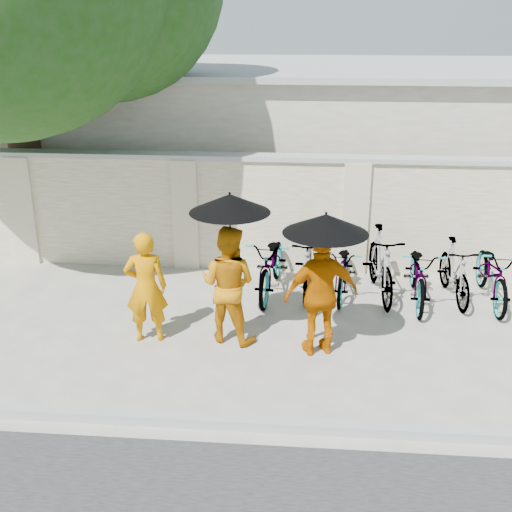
{
  "coord_description": "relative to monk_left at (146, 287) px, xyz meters",
  "views": [
    {
      "loc": [
        1.19,
        -7.73,
        4.39
      ],
      "look_at": [
        0.45,
        0.86,
        1.1
      ],
      "focal_mm": 45.0,
      "sensor_mm": 36.0,
      "label": 1
    }
  ],
  "objects": [
    {
      "name": "bike_2",
      "position": [
        2.83,
        1.81,
        -0.37
      ],
      "size": [
        0.77,
        1.74,
        0.88
      ],
      "primitive_type": "imported",
      "rotation": [
        0.0,
        0.0,
        -0.11
      ],
      "color": "gray",
      "rests_on": "ground"
    },
    {
      "name": "bike_4",
      "position": [
        4.01,
        1.62,
        -0.32
      ],
      "size": [
        0.76,
        1.9,
        0.98
      ],
      "primitive_type": "imported",
      "rotation": [
        0.0,
        0.0,
        -0.06
      ],
      "color": "gray",
      "rests_on": "ground"
    },
    {
      "name": "bike_1",
      "position": [
        2.24,
        1.8,
        -0.29
      ],
      "size": [
        0.58,
        1.74,
        1.03
      ],
      "primitive_type": "imported",
      "rotation": [
        0.0,
        0.0,
        -0.05
      ],
      "color": "gray",
      "rests_on": "ground"
    },
    {
      "name": "parasol_right",
      "position": [
        2.45,
        -0.24,
        1.07
      ],
      "size": [
        1.11,
        1.11,
        1.03
      ],
      "color": "black",
      "rests_on": "ground"
    },
    {
      "name": "bike_3",
      "position": [
        3.42,
        1.8,
        -0.24
      ],
      "size": [
        0.71,
        1.92,
        1.13
      ],
      "primitive_type": "imported",
      "rotation": [
        0.0,
        0.0,
        0.09
      ],
      "color": "gray",
      "rests_on": "ground"
    },
    {
      "name": "monk_right",
      "position": [
        2.43,
        -0.16,
        0.05
      ],
      "size": [
        1.09,
        0.7,
        1.73
      ],
      "primitive_type": "imported",
      "rotation": [
        0.0,
        0.0,
        3.44
      ],
      "color": "#BB5900",
      "rests_on": "ground"
    },
    {
      "name": "bike_0",
      "position": [
        1.65,
        1.77,
        -0.3
      ],
      "size": [
        0.88,
        2.01,
        1.03
      ],
      "primitive_type": "imported",
      "rotation": [
        0.0,
        0.0,
        -0.1
      ],
      "color": "gray",
      "rests_on": "ground"
    },
    {
      "name": "bike_6",
      "position": [
        5.18,
        1.72,
        -0.31
      ],
      "size": [
        0.69,
        1.89,
        0.99
      ],
      "primitive_type": "imported",
      "rotation": [
        0.0,
        0.0,
        -0.02
      ],
      "color": "gray",
      "rests_on": "ground"
    },
    {
      "name": "bike_5",
      "position": [
        4.59,
        1.77,
        -0.32
      ],
      "size": [
        0.59,
        1.65,
        0.97
      ],
      "primitive_type": "imported",
      "rotation": [
        0.0,
        0.0,
        0.09
      ],
      "color": "gray",
      "rests_on": "ground"
    },
    {
      "name": "parasol_center",
      "position": [
        1.19,
        0.03,
        1.23
      ],
      "size": [
        1.09,
        1.09,
        1.2
      ],
      "color": "black",
      "rests_on": "ground"
    },
    {
      "name": "ground",
      "position": [
        1.04,
        -0.28,
        -0.81
      ],
      "size": [
        80.0,
        80.0,
        0.0
      ],
      "primitive_type": "plane",
      "color": "#B6AF9C"
    },
    {
      "name": "monk_center",
      "position": [
        1.14,
        0.11,
        0.04
      ],
      "size": [
        0.98,
        0.86,
        1.7
      ],
      "primitive_type": "imported",
      "rotation": [
        0.0,
        0.0,
        2.84
      ],
      "color": "#C57408",
      "rests_on": "ground"
    },
    {
      "name": "compound_wall",
      "position": [
        2.04,
        2.92,
        0.19
      ],
      "size": [
        20.0,
        0.3,
        2.0
      ],
      "primitive_type": "cube",
      "color": "#F0EBCB",
      "rests_on": "ground"
    },
    {
      "name": "monk_left",
      "position": [
        0.0,
        0.0,
        0.0
      ],
      "size": [
        0.65,
        0.48,
        1.62
      ],
      "primitive_type": "imported",
      "rotation": [
        0.0,
        0.0,
        3.31
      ],
      "color": "#D58100",
      "rests_on": "ground"
    },
    {
      "name": "building_behind",
      "position": [
        3.04,
        6.72,
        0.79
      ],
      "size": [
        14.0,
        6.0,
        3.2
      ],
      "primitive_type": "cube",
      "color": "beige",
      "rests_on": "ground"
    },
    {
      "name": "kerb",
      "position": [
        1.04,
        -1.98,
        -0.75
      ],
      "size": [
        40.0,
        0.16,
        0.12
      ],
      "primitive_type": "cube",
      "color": "#9B9B9B",
      "rests_on": "ground"
    }
  ]
}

